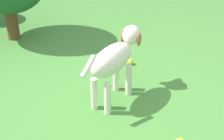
% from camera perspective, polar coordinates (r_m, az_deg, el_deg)
% --- Properties ---
extents(ground, '(14.00, 14.00, 0.00)m').
position_cam_1_polar(ground, '(2.88, -0.80, -7.84)').
color(ground, '#478438').
extents(dog, '(0.21, 0.91, 0.61)m').
position_cam_1_polar(dog, '(2.91, 0.56, 1.98)').
color(dog, silver).
rests_on(dog, ground).
extents(tennis_ball_0, '(0.07, 0.07, 0.07)m').
position_cam_1_polar(tennis_ball_0, '(3.65, 3.05, 1.38)').
color(tennis_ball_0, '#D4D43E').
rests_on(tennis_ball_0, ground).
extents(tennis_ball_3, '(0.07, 0.07, 0.07)m').
position_cam_1_polar(tennis_ball_3, '(3.62, -1.39, 1.18)').
color(tennis_ball_3, '#C5DF3B').
rests_on(tennis_ball_3, ground).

